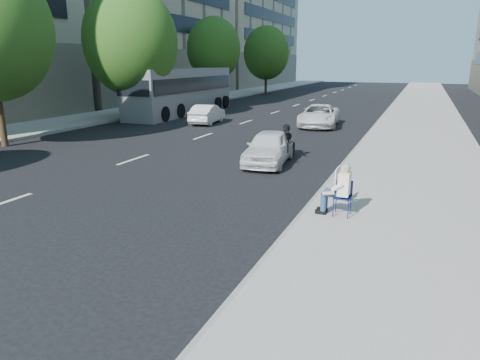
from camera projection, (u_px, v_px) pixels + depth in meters
The scene contains 12 objects.
ground at pixel (161, 283), 7.60m from camera, with size 160.00×160.00×0.00m, color black.
near_sidewalk at pixel (420, 131), 23.83m from camera, with size 5.00×120.00×0.15m, color gray.
far_sidewalk at pixel (118, 114), 31.61m from camera, with size 4.50×120.00×0.15m, color gray.
tree_far_c at pixel (131, 42), 27.37m from camera, with size 6.00×6.00×8.47m.
tree_far_d at pixel (214, 49), 38.05m from camera, with size 4.80×4.80×7.65m.
tree_far_e at pixel (266, 53), 50.51m from camera, with size 5.40×5.40×7.89m.
seated_protester at pixel (339, 186), 10.37m from camera, with size 0.83×1.12×1.31m.
white_sedan_near at pixel (269, 147), 16.33m from camera, with size 1.49×3.72×1.27m, color white.
white_sedan_mid at pixel (207, 114), 27.02m from camera, with size 1.27×3.64×1.20m, color silver.
white_sedan_far at pixel (319, 116), 25.75m from camera, with size 2.15×4.67×1.30m, color white.
motorcycle at pixel (287, 144), 16.93m from camera, with size 0.75×2.05×1.42m.
bus at pixel (182, 91), 31.94m from camera, with size 2.79×12.09×3.30m.
Camera 1 is at (3.95, -5.75, 3.79)m, focal length 32.00 mm.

